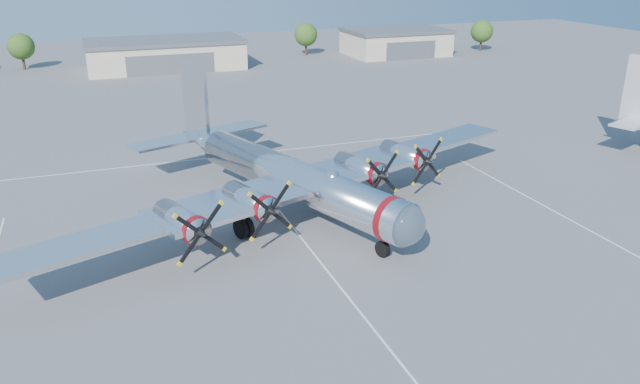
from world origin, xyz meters
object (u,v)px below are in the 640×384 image
object	(u,v)px
tree_east	(306,35)
main_bomber_b29	(286,210)
tree_west	(21,46)
hangar_east	(395,42)
hangar_center	(165,54)
tree_far_east	(482,31)

from	to	relation	value
tree_east	main_bomber_b29	size ratio (longest dim) A/B	0.14
main_bomber_b29	tree_west	bearing A→B (deg)	87.08
hangar_east	tree_west	size ratio (longest dim) A/B	3.10
hangar_east	main_bomber_b29	distance (m)	87.52
hangar_center	hangar_east	world-z (taller)	same
hangar_center	tree_west	world-z (taller)	tree_west
tree_west	main_bomber_b29	world-z (taller)	tree_west
hangar_center	hangar_east	size ratio (longest dim) A/B	1.39
hangar_center	hangar_east	xyz separation A→B (m)	(48.00, 0.00, 0.00)
hangar_center	hangar_east	distance (m)	48.00
hangar_center	tree_far_east	xyz separation A→B (m)	(68.00, -1.96, 1.51)
hangar_center	tree_east	world-z (taller)	tree_east
hangar_center	main_bomber_b29	world-z (taller)	hangar_center
hangar_center	tree_far_east	world-z (taller)	tree_far_east
hangar_east	tree_west	distance (m)	73.46
hangar_center	tree_west	bearing A→B (deg)	162.18
tree_east	hangar_center	bearing A→B (deg)	-168.62
tree_east	tree_west	bearing A→B (deg)	177.92
hangar_east	tree_west	world-z (taller)	tree_west
tree_far_east	main_bomber_b29	xyz separation A→B (m)	(-67.44, -71.53, -4.22)
hangar_center	main_bomber_b29	xyz separation A→B (m)	(0.56, -73.50, -2.71)
hangar_east	hangar_center	bearing A→B (deg)	-180.00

